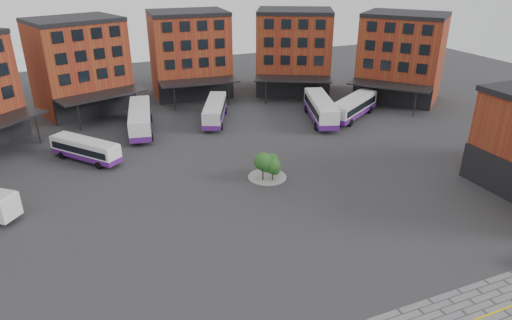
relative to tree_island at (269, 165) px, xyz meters
name	(u,v)px	position (x,y,z in m)	size (l,w,h in m)	color
ground	(301,235)	(-1.95, -11.56, -1.78)	(160.00, 160.00, 0.00)	#28282B
main_building	(156,71)	(-6.73, 26.69, 5.44)	(94.14, 42.48, 14.60)	brown
tree_island	(269,165)	(0.00, 0.00, 0.00)	(4.40, 4.40, 3.40)	gray
bus_b	(85,149)	(-18.63, 13.39, -0.29)	(7.95, 9.03, 2.76)	white
bus_c	(140,118)	(-10.62, 21.19, 0.15)	(5.05, 12.96, 3.56)	white
bus_d	(215,110)	(0.55, 21.16, -0.05)	(6.95, 11.46, 3.20)	silver
bus_e	(321,108)	(15.51, 15.33, 0.15)	(6.73, 12.92, 3.56)	white
bus_f	(354,107)	(20.90, 14.47, 0.02)	(11.40, 8.59, 3.32)	silver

